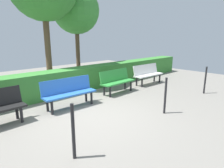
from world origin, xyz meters
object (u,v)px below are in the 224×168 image
(bench_blue, at_px, (69,91))
(tree_near, at_px, (76,11))
(bench_green, at_px, (117,80))
(bench_white, at_px, (147,73))

(bench_blue, xyz_separation_m, tree_near, (-2.58, -3.29, 2.75))
(bench_green, xyz_separation_m, bench_blue, (2.08, 0.07, 0.00))
(bench_white, xyz_separation_m, bench_green, (1.96, 0.04, -0.00))
(bench_blue, bearing_deg, bench_green, -175.51)
(bench_green, relative_size, tree_near, 0.33)
(bench_green, bearing_deg, bench_white, 179.35)
(bench_white, distance_m, tree_near, 4.45)
(bench_green, distance_m, bench_blue, 2.08)
(bench_green, xyz_separation_m, tree_near, (-0.50, -3.22, 2.75))
(bench_green, distance_m, tree_near, 4.26)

